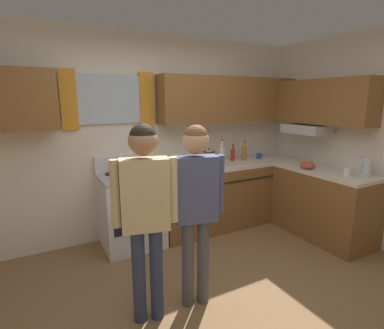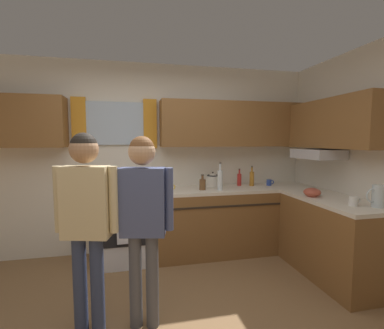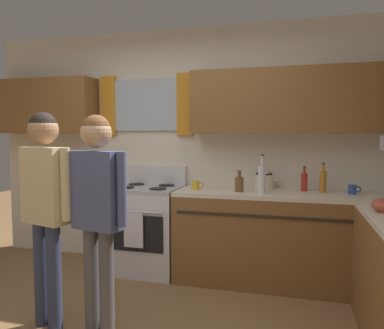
{
  "view_description": "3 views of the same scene",
  "coord_description": "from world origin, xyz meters",
  "px_view_note": "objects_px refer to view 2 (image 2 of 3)",
  "views": [
    {
      "loc": [
        -1.28,
        -1.83,
        1.78
      ],
      "look_at": [
        0.06,
        0.67,
        1.16
      ],
      "focal_mm": 27.76,
      "sensor_mm": 36.0,
      "label": 1
    },
    {
      "loc": [
        -0.22,
        -1.97,
        1.55
      ],
      "look_at": [
        0.42,
        0.91,
        1.29
      ],
      "focal_mm": 25.42,
      "sensor_mm": 36.0,
      "label": 2
    },
    {
      "loc": [
        1.2,
        -2.15,
        1.45
      ],
      "look_at": [
        0.42,
        0.69,
        1.22
      ],
      "focal_mm": 35.41,
      "sensor_mm": 36.0,
      "label": 3
    }
  ],
  "objects_px": {
    "bottle_tall_clear": "(220,179)",
    "bottle_oil_amber": "(252,178)",
    "stovetop_kettle": "(213,180)",
    "water_pitcher": "(378,196)",
    "mixing_bowl": "(312,192)",
    "stove_oven": "(126,225)",
    "bottle_sauce_red": "(239,179)",
    "adult_left": "(86,210)",
    "bottle_squat_brown": "(202,184)",
    "adult_in_plaid": "(143,209)",
    "mug_mustard_yellow": "(169,187)",
    "mug_cobalt_blue": "(269,182)",
    "mug_ceramic_white": "(353,201)"
  },
  "relations": [
    {
      "from": "stove_oven",
      "to": "mixing_bowl",
      "type": "height_order",
      "value": "stove_oven"
    },
    {
      "from": "bottle_tall_clear",
      "to": "mug_cobalt_blue",
      "type": "height_order",
      "value": "bottle_tall_clear"
    },
    {
      "from": "mug_ceramic_white",
      "to": "bottle_oil_amber",
      "type": "bearing_deg",
      "value": 109.91
    },
    {
      "from": "bottle_sauce_red",
      "to": "mixing_bowl",
      "type": "distance_m",
      "value": 1.05
    },
    {
      "from": "mug_ceramic_white",
      "to": "stovetop_kettle",
      "type": "bearing_deg",
      "value": 126.31
    },
    {
      "from": "bottle_squat_brown",
      "to": "mixing_bowl",
      "type": "xyz_separation_m",
      "value": [
        1.14,
        -0.69,
        -0.03
      ]
    },
    {
      "from": "adult_left",
      "to": "mug_ceramic_white",
      "type": "bearing_deg",
      "value": 1.46
    },
    {
      "from": "bottle_oil_amber",
      "to": "mug_ceramic_white",
      "type": "height_order",
      "value": "bottle_oil_amber"
    },
    {
      "from": "bottle_sauce_red",
      "to": "adult_in_plaid",
      "type": "distance_m",
      "value": 2.04
    },
    {
      "from": "water_pitcher",
      "to": "mug_mustard_yellow",
      "type": "bearing_deg",
      "value": 145.37
    },
    {
      "from": "bottle_sauce_red",
      "to": "mixing_bowl",
      "type": "xyz_separation_m",
      "value": [
        0.54,
        -0.9,
        -0.05
      ]
    },
    {
      "from": "stovetop_kettle",
      "to": "water_pitcher",
      "type": "bearing_deg",
      "value": -51.32
    },
    {
      "from": "stove_oven",
      "to": "mug_mustard_yellow",
      "type": "xyz_separation_m",
      "value": [
        0.55,
        -0.07,
        0.48
      ]
    },
    {
      "from": "water_pitcher",
      "to": "mixing_bowl",
      "type": "relative_size",
      "value": 1.14
    },
    {
      "from": "stovetop_kettle",
      "to": "adult_in_plaid",
      "type": "xyz_separation_m",
      "value": [
        -1.04,
        -1.49,
        0.0
      ]
    },
    {
      "from": "bottle_sauce_red",
      "to": "mixing_bowl",
      "type": "bearing_deg",
      "value": -59.26
    },
    {
      "from": "bottle_tall_clear",
      "to": "bottle_oil_amber",
      "type": "height_order",
      "value": "bottle_tall_clear"
    },
    {
      "from": "bottle_squat_brown",
      "to": "bottle_tall_clear",
      "type": "xyz_separation_m",
      "value": [
        0.22,
        -0.07,
        0.06
      ]
    },
    {
      "from": "mixing_bowl",
      "to": "adult_left",
      "type": "bearing_deg",
      "value": -167.17
    },
    {
      "from": "bottle_oil_amber",
      "to": "bottle_squat_brown",
      "type": "bearing_deg",
      "value": -168.13
    },
    {
      "from": "bottle_tall_clear",
      "to": "adult_in_plaid",
      "type": "height_order",
      "value": "adult_in_plaid"
    },
    {
      "from": "mixing_bowl",
      "to": "adult_in_plaid",
      "type": "bearing_deg",
      "value": -164.23
    },
    {
      "from": "bottle_oil_amber",
      "to": "mug_cobalt_blue",
      "type": "bearing_deg",
      "value": -6.74
    },
    {
      "from": "stove_oven",
      "to": "mug_mustard_yellow",
      "type": "bearing_deg",
      "value": -6.85
    },
    {
      "from": "mixing_bowl",
      "to": "mug_cobalt_blue",
      "type": "bearing_deg",
      "value": 97.32
    },
    {
      "from": "stove_oven",
      "to": "bottle_sauce_red",
      "type": "height_order",
      "value": "bottle_sauce_red"
    },
    {
      "from": "bottle_sauce_red",
      "to": "bottle_squat_brown",
      "type": "relative_size",
      "value": 1.2
    },
    {
      "from": "stove_oven",
      "to": "mug_ceramic_white",
      "type": "height_order",
      "value": "stove_oven"
    },
    {
      "from": "bottle_sauce_red",
      "to": "bottle_oil_amber",
      "type": "bearing_deg",
      "value": -16.87
    },
    {
      "from": "bottle_oil_amber",
      "to": "stovetop_kettle",
      "type": "height_order",
      "value": "bottle_oil_amber"
    },
    {
      "from": "bottle_oil_amber",
      "to": "water_pitcher",
      "type": "height_order",
      "value": "bottle_oil_amber"
    },
    {
      "from": "bottle_squat_brown",
      "to": "adult_in_plaid",
      "type": "height_order",
      "value": "adult_in_plaid"
    },
    {
      "from": "mixing_bowl",
      "to": "adult_in_plaid",
      "type": "distance_m",
      "value": 2.04
    },
    {
      "from": "stove_oven",
      "to": "mug_mustard_yellow",
      "type": "relative_size",
      "value": 9.15
    },
    {
      "from": "mug_mustard_yellow",
      "to": "mixing_bowl",
      "type": "relative_size",
      "value": 0.63
    },
    {
      "from": "mixing_bowl",
      "to": "adult_left",
      "type": "xyz_separation_m",
      "value": [
        -2.4,
        -0.55,
        0.07
      ]
    },
    {
      "from": "stovetop_kettle",
      "to": "adult_left",
      "type": "bearing_deg",
      "value": -134.9
    },
    {
      "from": "bottle_tall_clear",
      "to": "water_pitcher",
      "type": "distance_m",
      "value": 1.71
    },
    {
      "from": "stove_oven",
      "to": "bottle_tall_clear",
      "type": "height_order",
      "value": "bottle_tall_clear"
    },
    {
      "from": "adult_left",
      "to": "bottle_sauce_red",
      "type": "bearing_deg",
      "value": 37.87
    },
    {
      "from": "stove_oven",
      "to": "mixing_bowl",
      "type": "bearing_deg",
      "value": -19.92
    },
    {
      "from": "mug_ceramic_white",
      "to": "adult_left",
      "type": "relative_size",
      "value": 0.08
    },
    {
      "from": "mug_ceramic_white",
      "to": "mixing_bowl",
      "type": "height_order",
      "value": "mixing_bowl"
    },
    {
      "from": "mug_cobalt_blue",
      "to": "water_pitcher",
      "type": "height_order",
      "value": "water_pitcher"
    },
    {
      "from": "bottle_oil_amber",
      "to": "adult_left",
      "type": "xyz_separation_m",
      "value": [
        -2.03,
        -1.4,
        0.01
      ]
    },
    {
      "from": "bottle_sauce_red",
      "to": "adult_left",
      "type": "bearing_deg",
      "value": -142.13
    },
    {
      "from": "mug_mustard_yellow",
      "to": "stove_oven",
      "type": "bearing_deg",
      "value": 173.15
    },
    {
      "from": "bottle_tall_clear",
      "to": "mug_mustard_yellow",
      "type": "distance_m",
      "value": 0.67
    },
    {
      "from": "mug_mustard_yellow",
      "to": "stovetop_kettle",
      "type": "height_order",
      "value": "stovetop_kettle"
    },
    {
      "from": "bottle_tall_clear",
      "to": "stovetop_kettle",
      "type": "bearing_deg",
      "value": 90.46
    }
  ]
}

